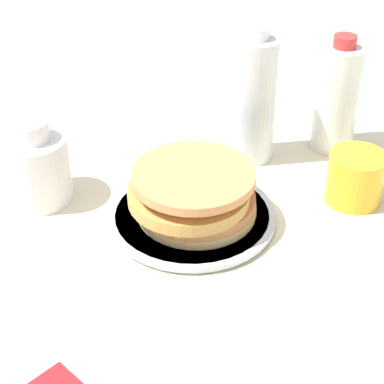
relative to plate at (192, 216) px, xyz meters
The scene contains 7 objects.
ground_plane 0.02m from the plate, 90.21° to the left, with size 4.00×4.00×0.00m, color beige.
plate is the anchor object (origin of this frame).
pancake_stack 0.04m from the plate, 152.26° to the right, with size 0.18×0.18×0.07m.
juice_glass 0.24m from the plate, 92.65° to the right, with size 0.08×0.08×0.07m.
cream_jug 0.23m from the plate, 61.63° to the left, with size 0.09×0.09×0.13m.
water_bottle_near 0.21m from the plate, 43.59° to the right, with size 0.07×0.07×0.21m.
water_bottle_mid 0.31m from the plate, 63.36° to the right, with size 0.07×0.07×0.19m.
Camera 1 is at (-0.68, 0.16, 0.54)m, focal length 60.00 mm.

